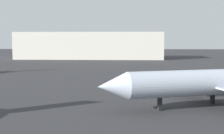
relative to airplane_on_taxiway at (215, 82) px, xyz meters
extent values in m
cylinder|color=#B2BCCC|center=(-0.30, -0.10, 0.00)|extent=(24.03, 10.88, 3.42)
cone|color=#B2BCCC|center=(-13.56, -4.51, 0.00)|extent=(4.66, 4.44, 3.42)
cube|color=#B2BCCC|center=(0.85, 0.28, -0.52)|extent=(13.00, 29.19, 0.23)
cylinder|color=#4C4C54|center=(-1.60, 5.37, -0.69)|extent=(3.23, 2.51, 1.70)
cube|color=black|center=(-7.64, -2.54, -2.55)|extent=(0.60, 0.60, 1.67)
cube|color=black|center=(0.25, 2.08, -2.55)|extent=(0.60, 0.60, 1.67)
cube|color=beige|center=(-30.26, 108.53, 3.06)|extent=(70.10, 23.59, 12.88)
camera|label=1|loc=(-11.78, -40.51, 5.53)|focal=48.22mm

